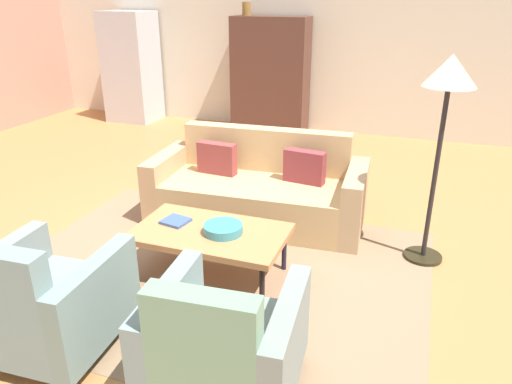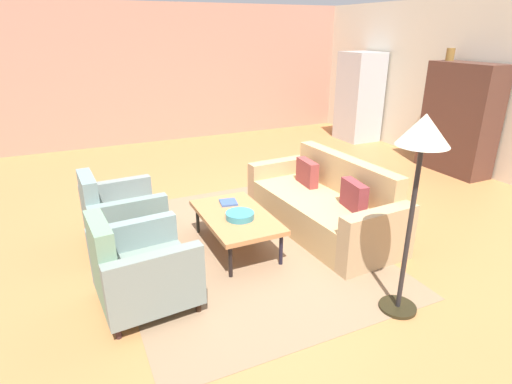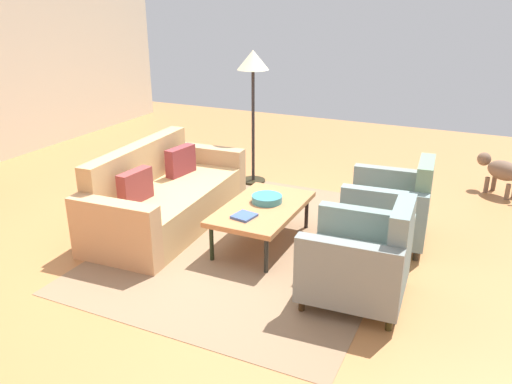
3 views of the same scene
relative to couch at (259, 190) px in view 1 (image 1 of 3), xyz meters
The scene contains 13 objects.
ground_plane 0.62m from the couch, 116.77° to the right, with size 11.83×11.83×0.00m, color #B47642.
wall_back 3.74m from the couch, 94.01° to the left, with size 9.85×0.12×2.80m, color beige.
area_rug 1.17m from the couch, 89.75° to the right, with size 3.40×2.60×0.01m, color #8C6F52.
couch is the anchor object (origin of this frame).
coffee_table 1.19m from the couch, 89.77° to the right, with size 1.20×0.70×0.40m.
armchair_left 2.43m from the couch, 104.11° to the right, with size 0.84×0.84×0.88m.
armchair_right 2.43m from the couch, 75.46° to the right, with size 0.86×0.86×0.88m.
fruit_bowl 1.20m from the couch, 84.34° to the right, with size 0.31×0.31×0.07m, color teal.
book_stack 1.20m from the couch, 105.57° to the right, with size 0.23×0.22×0.02m.
cabinet 3.40m from the couch, 106.19° to the left, with size 1.20×0.51×1.80m.
vase_tall 3.83m from the couch, 112.56° to the left, with size 0.13×0.13×0.20m, color olive.
refrigerator 4.69m from the couch, 137.94° to the left, with size 0.80×0.73×1.85m.
floor_lamp 2.02m from the couch, 11.22° to the right, with size 0.40×0.40×1.72m.
Camera 1 is at (1.73, -3.75, 2.14)m, focal length 33.83 mm.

